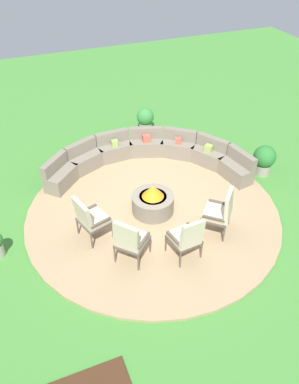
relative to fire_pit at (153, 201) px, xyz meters
The scene contains 10 objects.
ground_plane 0.33m from the fire_pit, ahead, with size 24.00×24.00×0.00m, color #478C38.
patio_circle 0.30m from the fire_pit, ahead, with size 5.68×5.68×0.06m, color tan.
fire_pit is the anchor object (origin of this frame).
curved_stone_bench 1.84m from the fire_pit, 71.83° to the left, with size 4.84×2.75×0.74m.
lounge_chair_front_left 1.55m from the fire_pit, 168.45° to the right, with size 0.71×0.72×1.02m.
lounge_chair_front_right 1.55m from the fire_pit, 128.76° to the right, with size 0.78×0.80×1.08m.
lounge_chair_back_left 1.54m from the fire_pit, 87.37° to the right, with size 0.62×0.62×1.01m.
lounge_chair_back_right 1.55m from the fire_pit, 46.96° to the right, with size 0.80×0.82×1.06m.
potted_plant_0 3.23m from the fire_pit, ahead, with size 0.57×0.57×0.79m.
potted_plant_1 3.92m from the fire_pit, 70.99° to the left, with size 0.52×0.52×0.69m.
Camera 1 is at (-2.50, -6.00, 5.68)m, focal length 35.46 mm.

